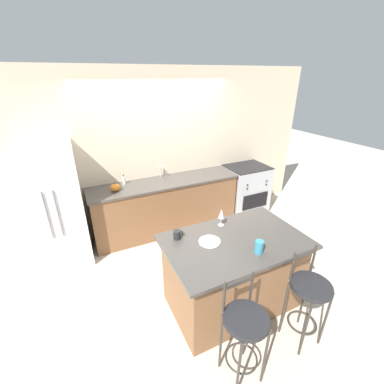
{
  "coord_description": "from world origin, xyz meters",
  "views": [
    {
      "loc": [
        -1.31,
        -3.43,
        2.58
      ],
      "look_at": [
        0.05,
        -0.59,
        1.12
      ],
      "focal_mm": 24.0,
      "sensor_mm": 36.0,
      "label": 1
    }
  ],
  "objects": [
    {
      "name": "ground_plane",
      "position": [
        0.0,
        0.0,
        0.0
      ],
      "size": [
        18.0,
        18.0,
        0.0
      ],
      "primitive_type": "plane",
      "color": "beige"
    },
    {
      "name": "dinner_plate",
      "position": [
        -0.15,
        -1.44,
        0.92
      ],
      "size": [
        0.24,
        0.24,
        0.02
      ],
      "color": "beige",
      "rests_on": "kitchen_island"
    },
    {
      "name": "wine_glass",
      "position": [
        0.14,
        -1.2,
        1.07
      ],
      "size": [
        0.07,
        0.07,
        0.22
      ],
      "color": "white",
      "rests_on": "kitchen_island"
    },
    {
      "name": "bar_stool_far",
      "position": [
        0.52,
        -2.25,
        0.61
      ],
      "size": [
        0.39,
        0.39,
        1.06
      ],
      "color": "#332D28",
      "rests_on": "ground_plane"
    },
    {
      "name": "soap_bottle",
      "position": [
        -0.65,
        0.52,
        1.0
      ],
      "size": [
        0.05,
        0.05,
        0.16
      ],
      "color": "silver",
      "rests_on": "back_counter"
    },
    {
      "name": "kitchen_island",
      "position": [
        0.12,
        -1.54,
        0.46
      ],
      "size": [
        1.56,
        0.98,
        0.92
      ],
      "color": "brown",
      "rests_on": "ground_plane"
    },
    {
      "name": "back_counter",
      "position": [
        0.0,
        0.37,
        0.47
      ],
      "size": [
        2.52,
        0.66,
        0.93
      ],
      "color": "brown",
      "rests_on": "ground_plane"
    },
    {
      "name": "pumpkin_decoration",
      "position": [
        -0.82,
        0.31,
        0.99
      ],
      "size": [
        0.15,
        0.15,
        0.14
      ],
      "color": "orange",
      "rests_on": "back_counter"
    },
    {
      "name": "sink_faucet",
      "position": [
        0.0,
        0.56,
        1.07
      ],
      "size": [
        0.02,
        0.13,
        0.22
      ],
      "color": "#ADAFB5",
      "rests_on": "back_counter"
    },
    {
      "name": "oven_range",
      "position": [
        1.68,
        0.33,
        0.47
      ],
      "size": [
        0.79,
        0.67,
        0.95
      ],
      "color": "#ADAFB5",
      "rests_on": "ground_plane"
    },
    {
      "name": "wall_back",
      "position": [
        0.0,
        0.68,
        1.35
      ],
      "size": [
        6.0,
        0.07,
        2.7
      ],
      "color": "beige",
      "rests_on": "ground_plane"
    },
    {
      "name": "tumbler_cup",
      "position": [
        0.21,
        -1.82,
        0.99
      ],
      "size": [
        0.09,
        0.09,
        0.14
      ],
      "color": "teal",
      "rests_on": "kitchen_island"
    },
    {
      "name": "bar_stool_near",
      "position": [
        -0.27,
        -2.28,
        0.61
      ],
      "size": [
        0.39,
        0.39,
        1.06
      ],
      "color": "#332D28",
      "rests_on": "ground_plane"
    },
    {
      "name": "coffee_mug",
      "position": [
        -0.44,
        -1.23,
        0.97
      ],
      "size": [
        0.12,
        0.08,
        0.1
      ],
      "color": "#232326",
      "rests_on": "kitchen_island"
    },
    {
      "name": "refrigerator",
      "position": [
        -1.69,
        0.27,
        0.87
      ],
      "size": [
        0.75,
        0.8,
        1.74
      ],
      "color": "white",
      "rests_on": "ground_plane"
    }
  ]
}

